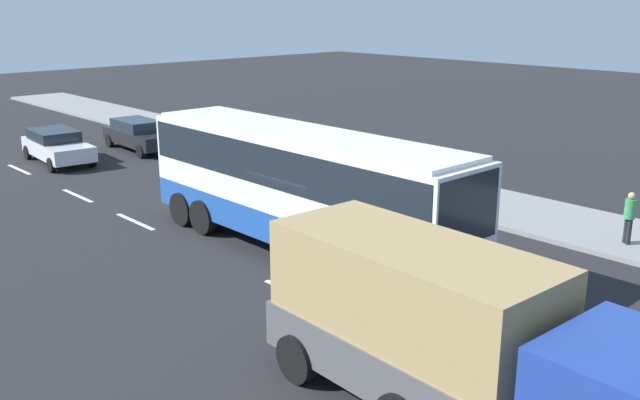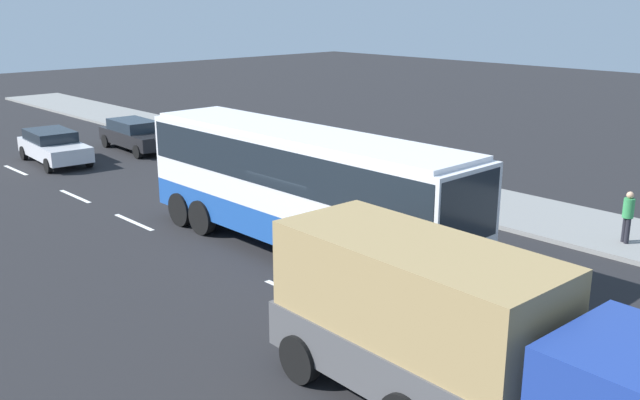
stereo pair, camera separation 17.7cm
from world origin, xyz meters
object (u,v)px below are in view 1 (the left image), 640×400
cargo_truck (451,336)px  coach_bus (301,178)px  car_silver_hatch (57,145)px  pedestrian_near_curb (630,215)px  car_black_sedan (139,134)px

cargo_truck → coach_bus: bearing=157.1°
car_silver_hatch → pedestrian_near_curb: size_ratio=3.02×
coach_bus → cargo_truck: bearing=-24.8°
coach_bus → car_silver_hatch: 16.45m
car_silver_hatch → pedestrian_near_curb: 23.91m
car_black_sedan → pedestrian_near_curb: (22.68, 3.46, 0.26)m
pedestrian_near_curb → car_black_sedan: bearing=-46.3°
coach_bus → car_black_sedan: 16.88m
cargo_truck → pedestrian_near_curb: bearing=101.8°
car_silver_hatch → pedestrian_near_curb: (22.69, 7.54, 0.27)m
cargo_truck → car_silver_hatch: 24.86m
coach_bus → car_silver_hatch: bearing=-178.9°
coach_bus → car_black_sedan: coach_bus is taller
car_silver_hatch → car_black_sedan: 4.08m
cargo_truck → car_black_sedan: bearing=164.9°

